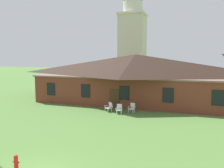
{
  "coord_description": "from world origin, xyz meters",
  "views": [
    {
      "loc": [
        6.81,
        -7.98,
        5.58
      ],
      "look_at": [
        0.8,
        9.27,
        3.45
      ],
      "focal_mm": 37.07,
      "sensor_mm": 36.0,
      "label": 1
    }
  ],
  "objects_px": {
    "lawn_chair_near_door": "(119,109)",
    "fire_hydrant": "(16,163)",
    "lawn_chair_by_porch": "(109,107)",
    "lawn_chair_left_end": "(132,107)"
  },
  "relations": [
    {
      "from": "lawn_chair_near_door",
      "to": "fire_hydrant",
      "type": "distance_m",
      "value": 12.75
    },
    {
      "from": "lawn_chair_by_porch",
      "to": "lawn_chair_left_end",
      "type": "height_order",
      "value": "same"
    },
    {
      "from": "lawn_chair_by_porch",
      "to": "lawn_chair_left_end",
      "type": "bearing_deg",
      "value": 10.78
    },
    {
      "from": "lawn_chair_near_door",
      "to": "lawn_chair_left_end",
      "type": "relative_size",
      "value": 1.0
    },
    {
      "from": "fire_hydrant",
      "to": "lawn_chair_near_door",
      "type": "bearing_deg",
      "value": 83.8
    },
    {
      "from": "lawn_chair_by_porch",
      "to": "lawn_chair_near_door",
      "type": "bearing_deg",
      "value": -22.31
    },
    {
      "from": "lawn_chair_by_porch",
      "to": "lawn_chair_left_end",
      "type": "xyz_separation_m",
      "value": [
        2.31,
        0.44,
        0.0
      ]
    },
    {
      "from": "lawn_chair_left_end",
      "to": "lawn_chair_near_door",
      "type": "bearing_deg",
      "value": -138.68
    },
    {
      "from": "lawn_chair_left_end",
      "to": "fire_hydrant",
      "type": "height_order",
      "value": "lawn_chair_left_end"
    },
    {
      "from": "lawn_chair_by_porch",
      "to": "fire_hydrant",
      "type": "relative_size",
      "value": 1.21
    }
  ]
}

